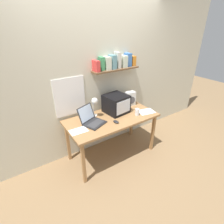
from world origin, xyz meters
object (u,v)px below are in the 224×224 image
object	(u,v)px
laptop	(91,119)
crt_monitor	(116,104)
computer_mouse	(116,122)
desk_lamp	(94,103)
loose_paper_near_laptop	(79,131)
space_heater	(130,99)
loose_paper_near_monitor	(146,112)
juice_glass	(137,112)
corner_desk	(112,121)

from	to	relation	value
laptop	crt_monitor	bearing A→B (deg)	-12.59
laptop	computer_mouse	world-z (taller)	laptop
desk_lamp	computer_mouse	bearing A→B (deg)	-60.19
desk_lamp	loose_paper_near_laptop	bearing A→B (deg)	-149.72
space_heater	loose_paper_near_monitor	size ratio (longest dim) A/B	0.82
space_heater	computer_mouse	bearing A→B (deg)	-138.29
computer_mouse	loose_paper_near_monitor	xyz separation A→B (m)	(0.65, 0.01, -0.01)
desk_lamp	loose_paper_near_monitor	world-z (taller)	desk_lamp
crt_monitor	laptop	xyz separation A→B (m)	(-0.53, -0.08, -0.09)
crt_monitor	loose_paper_near_monitor	bearing A→B (deg)	-39.83
juice_glass	desk_lamp	bearing A→B (deg)	152.57
laptop	space_heater	bearing A→B (deg)	-10.82
crt_monitor	space_heater	size ratio (longest dim) A/B	1.55
crt_monitor	desk_lamp	distance (m)	0.41
corner_desk	loose_paper_near_laptop	size ratio (longest dim) A/B	5.83
corner_desk	space_heater	xyz separation A→B (m)	(0.55, 0.22, 0.20)
loose_paper_near_laptop	loose_paper_near_monitor	size ratio (longest dim) A/B	0.81
laptop	loose_paper_near_laptop	world-z (taller)	laptop
corner_desk	computer_mouse	xyz separation A→B (m)	(-0.04, -0.17, 0.08)
laptop	computer_mouse	distance (m)	0.39
corner_desk	desk_lamp	world-z (taller)	desk_lamp
corner_desk	loose_paper_near_monitor	world-z (taller)	loose_paper_near_monitor
crt_monitor	laptop	size ratio (longest dim) A/B	0.94
corner_desk	crt_monitor	distance (m)	0.31
juice_glass	loose_paper_near_laptop	distance (m)	1.02
corner_desk	space_heater	distance (m)	0.62
juice_glass	loose_paper_near_monitor	size ratio (longest dim) A/B	0.36
laptop	loose_paper_near_laptop	bearing A→B (deg)	-179.58
laptop	space_heater	size ratio (longest dim) A/B	1.64
crt_monitor	loose_paper_near_laptop	world-z (taller)	crt_monitor
desk_lamp	computer_mouse	xyz separation A→B (m)	(0.19, -0.33, -0.23)
laptop	loose_paper_near_laptop	size ratio (longest dim) A/B	1.66
loose_paper_near_laptop	corner_desk	bearing A→B (deg)	5.93
computer_mouse	space_heater	bearing A→B (deg)	33.49
space_heater	loose_paper_near_monitor	xyz separation A→B (m)	(0.06, -0.38, -0.13)
juice_glass	corner_desk	bearing A→B (deg)	157.69
corner_desk	desk_lamp	distance (m)	0.42
laptop	loose_paper_near_monitor	world-z (taller)	laptop
space_heater	crt_monitor	bearing A→B (deg)	-158.43
crt_monitor	computer_mouse	world-z (taller)	crt_monitor
space_heater	computer_mouse	xyz separation A→B (m)	(-0.59, -0.39, -0.11)
desk_lamp	space_heater	bearing A→B (deg)	4.78
laptop	juice_glass	bearing A→B (deg)	-36.85
juice_glass	loose_paper_near_laptop	size ratio (longest dim) A/B	0.44
corner_desk	juice_glass	world-z (taller)	juice_glass
computer_mouse	loose_paper_near_monitor	bearing A→B (deg)	0.99
laptop	loose_paper_near_laptop	distance (m)	0.29
loose_paper_near_monitor	space_heater	bearing A→B (deg)	99.44
laptop	computer_mouse	bearing A→B (deg)	-55.49
space_heater	juice_glass	bearing A→B (deg)	-103.56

